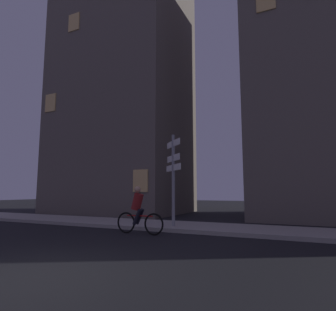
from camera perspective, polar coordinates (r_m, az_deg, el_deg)
The scene contains 5 objects.
ground_plane at distance 5.70m, azimuth -26.43°, elevation -21.14°, with size 80.00×80.00×0.00m, color black.
sidewalk_kerb at distance 11.42m, azimuth 3.17°, elevation -14.10°, with size 40.00×2.57×0.14m, color #9E9991.
signpost at distance 10.93m, azimuth 1.08°, elevation -3.15°, with size 1.07×1.07×3.50m.
cyclist at distance 9.89m, azimuth -5.98°, elevation -11.20°, with size 1.82×0.33×1.61m.
building_left_block at distance 21.47m, azimuth -9.00°, elevation 14.66°, with size 8.75×6.59×18.82m.
Camera 1 is at (4.26, -3.50, 1.44)m, focal length 30.23 mm.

